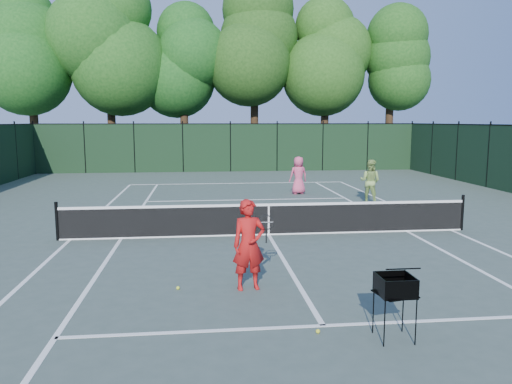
{
  "coord_description": "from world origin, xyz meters",
  "views": [
    {
      "loc": [
        -1.89,
        -13.78,
        3.24
      ],
      "look_at": [
        -0.25,
        1.0,
        1.1
      ],
      "focal_mm": 35.0,
      "sensor_mm": 36.0,
      "label": 1
    }
  ],
  "objects": [
    {
      "name": "sideline_singles_right",
      "position": [
        4.12,
        0.0,
        0.0
      ],
      "size": [
        0.1,
        23.77,
        0.01
      ],
      "primitive_type": "cube",
      "color": "white",
      "rests_on": "ground"
    },
    {
      "name": "ground",
      "position": [
        0.0,
        0.0,
        0.0
      ],
      "size": [
        90.0,
        90.0,
        0.0
      ],
      "primitive_type": "plane",
      "color": "#404E46",
      "rests_on": "ground"
    },
    {
      "name": "player_pink",
      "position": [
        2.4,
        7.83,
        0.83
      ],
      "size": [
        0.91,
        0.69,
        1.67
      ],
      "rotation": [
        0.0,
        0.0,
        3.35
      ],
      "color": "#D94C74",
      "rests_on": "ground"
    },
    {
      "name": "tree_2",
      "position": [
        -3.0,
        21.8,
        7.73
      ],
      "size": [
        6.0,
        6.0,
        12.4
      ],
      "color": "black",
      "rests_on": "ground"
    },
    {
      "name": "loose_ball_midcourt",
      "position": [
        -2.37,
        -4.41,
        0.03
      ],
      "size": [
        0.07,
        0.07,
        0.07
      ],
      "primitive_type": "sphere",
      "color": "#D1F231",
      "rests_on": "ground"
    },
    {
      "name": "sideline_doubles_left",
      "position": [
        -5.49,
        0.0,
        0.0
      ],
      "size": [
        0.1,
        23.77,
        0.01
      ],
      "primitive_type": "cube",
      "color": "white",
      "rests_on": "ground"
    },
    {
      "name": "service_line_far",
      "position": [
        0.0,
        6.4,
        0.0
      ],
      "size": [
        8.23,
        0.1,
        0.01
      ],
      "primitive_type": "cube",
      "color": "white",
      "rests_on": "ground"
    },
    {
      "name": "coach",
      "position": [
        -1.0,
        -4.51,
        0.88
      ],
      "size": [
        0.89,
        0.72,
        1.75
      ],
      "rotation": [
        0.0,
        0.0,
        0.16
      ],
      "color": "red",
      "rests_on": "ground"
    },
    {
      "name": "tree_5",
      "position": [
        12.0,
        22.1,
        7.71
      ],
      "size": [
        5.8,
        5.8,
        12.23
      ],
      "color": "black",
      "rests_on": "ground"
    },
    {
      "name": "sideline_singles_left",
      "position": [
        -4.12,
        0.0,
        0.0
      ],
      "size": [
        0.1,
        23.77,
        0.01
      ],
      "primitive_type": "cube",
      "color": "white",
      "rests_on": "ground"
    },
    {
      "name": "player_green",
      "position": [
        4.75,
        5.17,
        0.86
      ],
      "size": [
        1.06,
        1.02,
        1.72
      ],
      "rotation": [
        0.0,
        0.0,
        2.48
      ],
      "color": "#8FB359",
      "rests_on": "ground"
    },
    {
      "name": "service_line_near",
      "position": [
        0.0,
        -6.4,
        0.0
      ],
      "size": [
        8.23,
        0.1,
        0.01
      ],
      "primitive_type": "cube",
      "color": "white",
      "rests_on": "ground"
    },
    {
      "name": "loose_ball_near_cart",
      "position": [
        -0.15,
        -6.67,
        0.03
      ],
      "size": [
        0.07,
        0.07,
        0.07
      ],
      "primitive_type": "sphere",
      "color": "yellow",
      "rests_on": "ground"
    },
    {
      "name": "fence_far",
      "position": [
        0.0,
        18.0,
        1.5
      ],
      "size": [
        24.0,
        0.05,
        3.0
      ],
      "primitive_type": "cube",
      "color": "black",
      "rests_on": "ground"
    },
    {
      "name": "tennis_net",
      "position": [
        0.0,
        0.0,
        0.48
      ],
      "size": [
        11.69,
        0.09,
        1.06
      ],
      "color": "black",
      "rests_on": "ground"
    },
    {
      "name": "baseline_far",
      "position": [
        0.0,
        11.88,
        0.0
      ],
      "size": [
        10.97,
        0.1,
        0.01
      ],
      "primitive_type": "cube",
      "color": "white",
      "rests_on": "ground"
    },
    {
      "name": "sideline_doubles_right",
      "position": [
        5.49,
        0.0,
        0.0
      ],
      "size": [
        0.1,
        23.77,
        0.01
      ],
      "primitive_type": "cube",
      "color": "white",
      "rests_on": "ground"
    },
    {
      "name": "tree_0",
      "position": [
        -13.0,
        21.5,
        8.16
      ],
      "size": [
        6.4,
        6.4,
        13.14
      ],
      "color": "black",
      "rests_on": "ground"
    },
    {
      "name": "tree_4",
      "position": [
        7.0,
        21.6,
        8.14
      ],
      "size": [
        6.2,
        6.2,
        12.97
      ],
      "color": "black",
      "rests_on": "ground"
    },
    {
      "name": "ball_hopper",
      "position": [
        0.93,
        -6.98,
        0.82
      ],
      "size": [
        0.61,
        0.61,
        0.98
      ],
      "rotation": [
        0.0,
        0.0,
        0.21
      ],
      "color": "black",
      "rests_on": "ground"
    },
    {
      "name": "center_service_line",
      "position": [
        0.0,
        0.0,
        0.0
      ],
      "size": [
        0.1,
        12.8,
        0.01
      ],
      "primitive_type": "cube",
      "color": "white",
      "rests_on": "ground"
    },
    {
      "name": "tree_3",
      "position": [
        2.0,
        22.3,
        9.01
      ],
      "size": [
        7.0,
        7.0,
        14.45
      ],
      "color": "black",
      "rests_on": "ground"
    },
    {
      "name": "tree_1",
      "position": [
        -8.0,
        22.0,
        8.69
      ],
      "size": [
        6.8,
        6.8,
        13.98
      ],
      "color": "black",
      "rests_on": "ground"
    }
  ]
}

